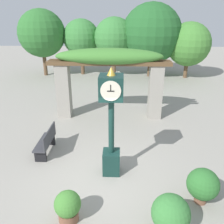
# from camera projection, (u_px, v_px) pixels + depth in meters

# --- Properties ---
(ground_plane) EXTENTS (60.00, 60.00, 0.00)m
(ground_plane) POSITION_uv_depth(u_px,v_px,m) (102.00, 178.00, 6.95)
(ground_plane) COLOR gray
(pedestal_clock) EXTENTS (0.63, 0.68, 3.22)m
(pedestal_clock) POSITION_uv_depth(u_px,v_px,m) (111.00, 120.00, 6.54)
(pedestal_clock) COLOR #14332D
(pedestal_clock) RESTS_ON ground
(pergola) EXTENTS (5.31, 1.18, 3.12)m
(pergola) POSITION_uv_depth(u_px,v_px,m) (109.00, 67.00, 10.23)
(pergola) COLOR gray
(pergola) RESTS_ON ground
(potted_plant_near_left) EXTENTS (0.62, 0.62, 0.78)m
(potted_plant_near_left) POSITION_uv_depth(u_px,v_px,m) (68.00, 206.00, 5.39)
(potted_plant_near_left) COLOR brown
(potted_plant_near_left) RESTS_ON ground
(potted_plant_near_right) EXTENTS (0.84, 0.84, 0.94)m
(potted_plant_near_right) POSITION_uv_depth(u_px,v_px,m) (171.00, 214.00, 5.06)
(potted_plant_near_right) COLOR #B26B4C
(potted_plant_near_right) RESTS_ON ground
(potted_plant_far_left) EXTENTS (0.80, 0.80, 0.96)m
(potted_plant_far_left) POSITION_uv_depth(u_px,v_px,m) (203.00, 185.00, 5.87)
(potted_plant_far_left) COLOR brown
(potted_plant_far_left) RESTS_ON ground
(park_bench) EXTENTS (0.42, 1.34, 0.89)m
(park_bench) POSITION_uv_depth(u_px,v_px,m) (46.00, 142.00, 8.06)
(park_bench) COLOR #38383D
(park_bench) RESTS_ON ground
(tree_line) EXTENTS (13.92, 4.30, 5.24)m
(tree_line) POSITION_uv_depth(u_px,v_px,m) (122.00, 36.00, 17.18)
(tree_line) COLOR brown
(tree_line) RESTS_ON ground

